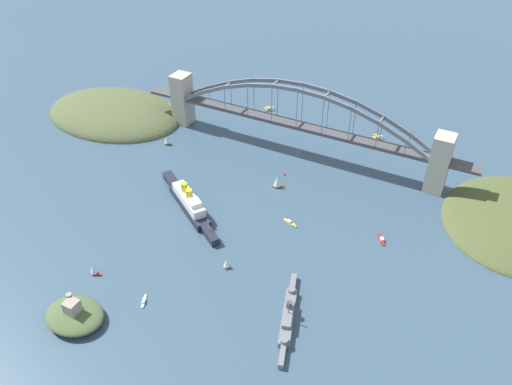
{
  "coord_description": "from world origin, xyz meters",
  "views": [
    {
      "loc": [
        -149.62,
        368.48,
        250.51
      ],
      "look_at": [
        0.0,
        79.5,
        8.0
      ],
      "focal_mm": 36.95,
      "sensor_mm": 36.0,
      "label": 1
    }
  ],
  "objects": [
    {
      "name": "channel_marker_buoy",
      "position": [
        -4.93,
        37.36,
        1.12
      ],
      "size": [
        2.2,
        2.2,
        2.75
      ],
      "color": "red",
      "rests_on": "ground"
    },
    {
      "name": "small_boat_0",
      "position": [
        -16.1,
        153.35,
        3.66
      ],
      "size": [
        5.88,
        7.07,
        7.77
      ],
      "color": "brown",
      "rests_on": "ground"
    },
    {
      "name": "seaplane_second_in_formation",
      "position": [
        -56.08,
        -54.91,
        2.04
      ],
      "size": [
        9.05,
        8.99,
        4.91
      ],
      "color": "#B7B7B2",
      "rests_on": "ground"
    },
    {
      "name": "seaplane_taxiing_near_bridge",
      "position": [
        57.53,
        -59.34,
        2.05
      ],
      "size": [
        8.9,
        8.82,
        4.91
      ],
      "color": "#B7B7B2",
      "rests_on": "ground"
    },
    {
      "name": "harbor_arch_bridge",
      "position": [
        -0.0,
        0.0,
        27.3
      ],
      "size": [
        301.81,
        17.23,
        64.36
      ],
      "color": "#BCB29E",
      "rests_on": "ground"
    },
    {
      "name": "small_boat_1",
      "position": [
        58.35,
        198.72,
        4.13
      ],
      "size": [
        8.47,
        5.21,
        8.9
      ],
      "color": "#B2231E",
      "rests_on": "ground"
    },
    {
      "name": "headland_east_shore",
      "position": [
        187.09,
        18.12,
        0.0
      ],
      "size": [
        142.13,
        102.62,
        29.31
      ],
      "color": "#515B38",
      "rests_on": "ground"
    },
    {
      "name": "small_boat_6",
      "position": [
        -6.75,
        55.23,
        5.36
      ],
      "size": [
        9.79,
        7.65,
        11.53
      ],
      "color": "brown",
      "rests_on": "ground"
    },
    {
      "name": "ocean_liner",
      "position": [
        40.83,
        111.59,
        5.72
      ],
      "size": [
        83.33,
        59.76,
        19.26
      ],
      "color": "#1E2333",
      "rests_on": "ground"
    },
    {
      "name": "ground_plane",
      "position": [
        0.0,
        0.0,
        0.0
      ],
      "size": [
        1400.0,
        1400.0,
        0.0
      ],
      "primitive_type": "plane",
      "color": "#385166"
    },
    {
      "name": "naval_cruiser",
      "position": [
        -70.81,
        174.37,
        2.9
      ],
      "size": [
        24.95,
        68.06,
        16.7
      ],
      "color": "slate",
      "rests_on": "ground"
    },
    {
      "name": "small_boat_3",
      "position": [
        14.4,
        203.63,
        0.67
      ],
      "size": [
        5.69,
        10.31,
        1.87
      ],
      "color": "silver",
      "rests_on": "ground"
    },
    {
      "name": "small_boat_2",
      "position": [
        -34.56,
        92.04,
        0.75
      ],
      "size": [
        12.56,
        5.65,
        2.15
      ],
      "color": "gold",
      "rests_on": "ground"
    },
    {
      "name": "small_boat_4",
      "position": [
        110.29,
        42.12,
        4.38
      ],
      "size": [
        8.12,
        5.15,
        9.3
      ],
      "color": "#2D6B3D",
      "rests_on": "ground"
    },
    {
      "name": "fort_island_mid_harbor",
      "position": [
        42.04,
        233.83,
        4.61
      ],
      "size": [
        37.01,
        29.93,
        17.08
      ],
      "color": "#4C6038",
      "rests_on": "ground"
    },
    {
      "name": "small_boat_5",
      "position": [
        -100.48,
        79.36,
        0.85
      ],
      "size": [
        7.87,
        11.72,
        2.4
      ],
      "color": "#B2231E",
      "rests_on": "ground"
    }
  ]
}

